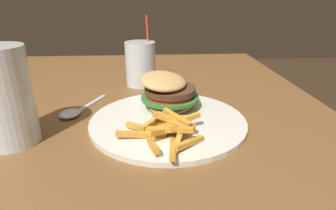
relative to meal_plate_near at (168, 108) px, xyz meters
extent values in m
cube|color=brown|center=(-0.12, 0.18, -0.04)|extent=(1.52, 1.11, 0.03)
cylinder|color=brown|center=(0.57, -0.31, -0.43)|extent=(0.08, 0.08, 0.75)
cylinder|color=brown|center=(0.57, 0.67, -0.43)|extent=(0.08, 0.08, 0.75)
cylinder|color=silver|center=(-0.02, 0.00, -0.02)|extent=(0.32, 0.32, 0.01)
ellipsoid|color=tan|center=(0.04, -0.01, 0.00)|extent=(0.15, 0.13, 0.02)
cylinder|color=#38752D|center=(0.04, -0.01, 0.01)|extent=(0.16, 0.16, 0.01)
cylinder|color=red|center=(0.04, -0.01, 0.02)|extent=(0.13, 0.13, 0.01)
cylinder|color=#4C2D1E|center=(0.04, -0.01, 0.03)|extent=(0.14, 0.14, 0.01)
ellipsoid|color=tan|center=(0.04, 0.01, 0.05)|extent=(0.15, 0.14, 0.04)
cube|color=gold|center=(-0.10, 0.00, 0.01)|extent=(0.06, 0.05, 0.01)
cube|color=gold|center=(-0.06, -0.02, 0.00)|extent=(0.08, 0.04, 0.03)
cube|color=gold|center=(-0.09, 0.01, 0.00)|extent=(0.06, 0.03, 0.02)
cube|color=gold|center=(-0.13, -0.01, -0.01)|extent=(0.09, 0.04, 0.03)
cube|color=gold|center=(-0.07, -0.02, 0.00)|extent=(0.03, 0.07, 0.02)
cube|color=gold|center=(-0.14, 0.03, -0.01)|extent=(0.06, 0.02, 0.02)
cube|color=gold|center=(-0.09, -0.01, 0.02)|extent=(0.05, 0.05, 0.02)
cube|color=gold|center=(-0.15, 0.00, -0.01)|extent=(0.09, 0.02, 0.02)
cube|color=gold|center=(-0.09, 0.00, 0.00)|extent=(0.02, 0.07, 0.01)
cube|color=gold|center=(-0.06, 0.03, 0.00)|extent=(0.06, 0.06, 0.02)
cube|color=gold|center=(-0.04, -0.01, -0.01)|extent=(0.02, 0.07, 0.02)
cube|color=gold|center=(-0.10, 0.05, -0.01)|extent=(0.02, 0.09, 0.02)
cube|color=gold|center=(-0.13, -0.03, -0.01)|extent=(0.05, 0.06, 0.02)
cube|color=gold|center=(-0.09, 0.00, -0.01)|extent=(0.02, 0.07, 0.02)
cube|color=gold|center=(-0.06, 0.01, -0.01)|extent=(0.01, 0.06, 0.02)
cube|color=gold|center=(-0.09, 0.00, 0.01)|extent=(0.02, 0.07, 0.03)
cube|color=gold|center=(-0.10, 0.00, 0.00)|extent=(0.01, 0.06, 0.02)
cube|color=gold|center=(-0.08, 0.06, -0.01)|extent=(0.05, 0.05, 0.01)
cube|color=gold|center=(-0.06, -0.02, 0.00)|extent=(0.06, 0.04, 0.01)
cube|color=gold|center=(-0.11, 0.00, 0.00)|extent=(0.05, 0.08, 0.02)
cube|color=gold|center=(-0.10, 0.00, 0.00)|extent=(0.06, 0.08, 0.03)
cylinder|color=silver|center=(-0.08, 0.28, 0.06)|extent=(0.09, 0.09, 0.17)
cylinder|color=#C67F23|center=(-0.08, 0.28, 0.05)|extent=(0.08, 0.08, 0.15)
cylinder|color=silver|center=(0.24, 0.06, 0.04)|extent=(0.09, 0.09, 0.12)
cylinder|color=#EFA819|center=(0.24, 0.06, 0.02)|extent=(0.07, 0.07, 0.09)
cylinder|color=red|center=(0.24, 0.04, 0.07)|extent=(0.04, 0.01, 0.19)
ellipsoid|color=silver|center=(0.02, 0.21, -0.02)|extent=(0.06, 0.06, 0.01)
cube|color=silver|center=(0.09, 0.18, -0.02)|extent=(0.11, 0.06, 0.00)
camera|label=1|loc=(-0.54, 0.03, 0.23)|focal=30.00mm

